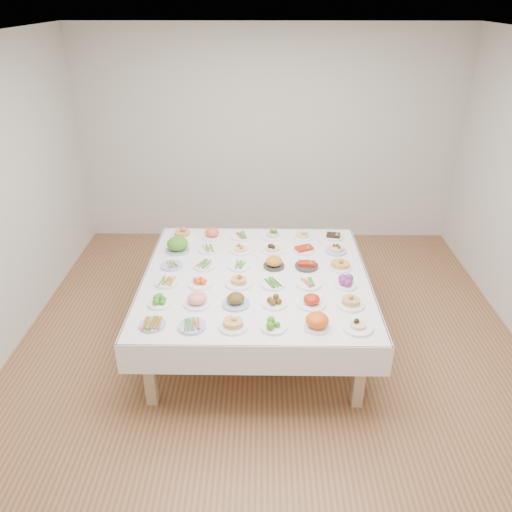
{
  "coord_description": "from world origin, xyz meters",
  "views": [
    {
      "loc": [
        -0.07,
        -4.01,
        3.11
      ],
      "look_at": [
        -0.13,
        0.18,
        0.88
      ],
      "focal_mm": 35.0,
      "sensor_mm": 36.0,
      "label": 1
    }
  ],
  "objects_px": {
    "dish_0": "(152,324)",
    "dish_18": "(172,265)",
    "dish_35": "(333,235)",
    "display_table": "(256,282)"
  },
  "relations": [
    {
      "from": "dish_35",
      "to": "display_table",
      "type": "bearing_deg",
      "value": -135.44
    },
    {
      "from": "dish_0",
      "to": "dish_18",
      "type": "bearing_deg",
      "value": 90.21
    },
    {
      "from": "dish_18",
      "to": "dish_0",
      "type": "bearing_deg",
      "value": -89.79
    },
    {
      "from": "dish_18",
      "to": "dish_35",
      "type": "height_order",
      "value": "dish_35"
    },
    {
      "from": "dish_0",
      "to": "dish_35",
      "type": "height_order",
      "value": "dish_35"
    },
    {
      "from": "dish_18",
      "to": "dish_35",
      "type": "bearing_deg",
      "value": 21.64
    },
    {
      "from": "dish_0",
      "to": "dish_35",
      "type": "distance_m",
      "value": 2.3
    },
    {
      "from": "dish_0",
      "to": "dish_18",
      "type": "height_order",
      "value": "dish_0"
    },
    {
      "from": "display_table",
      "to": "dish_18",
      "type": "height_order",
      "value": "dish_18"
    },
    {
      "from": "dish_0",
      "to": "dish_35",
      "type": "relative_size",
      "value": 1.0
    }
  ]
}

